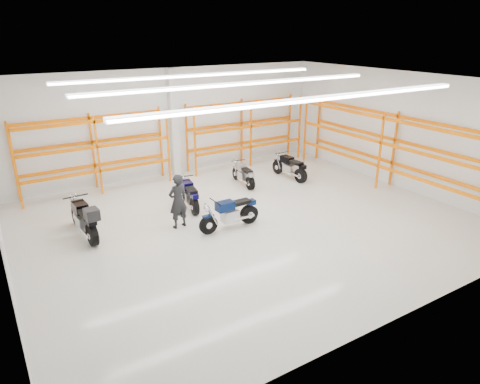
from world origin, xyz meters
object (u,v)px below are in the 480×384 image
motorcycle_back_c (244,175)px  structural_column (174,123)px  motorcycle_back_d (291,168)px  standing_man (178,201)px  motorcycle_back_a (85,220)px  motorcycle_back_b (189,195)px  motorcycle_main (232,214)px

motorcycle_back_c → structural_column: bearing=122.6°
motorcycle_back_c → motorcycle_back_d: motorcycle_back_d is taller
motorcycle_back_c → standing_man: (-3.85, -2.25, 0.46)m
motorcycle_back_a → structural_column: size_ratio=0.53×
motorcycle_back_b → standing_man: (-0.96, -1.25, 0.41)m
standing_man → motorcycle_back_c: bearing=-159.3°
motorcycle_main → motorcycle_back_a: 4.47m
motorcycle_back_b → motorcycle_back_c: bearing=19.0°
motorcycle_back_a → standing_man: size_ratio=1.35×
motorcycle_main → standing_man: 1.75m
motorcycle_back_b → motorcycle_back_d: size_ratio=0.99×
motorcycle_main → motorcycle_back_c: 4.00m
motorcycle_back_b → standing_man: 1.63m
motorcycle_back_a → motorcycle_back_d: (8.68, 1.14, -0.11)m
motorcycle_back_c → motorcycle_back_d: size_ratio=0.90×
motorcycle_main → standing_man: size_ratio=1.19×
motorcycle_back_a → motorcycle_back_d: motorcycle_back_a is taller
motorcycle_back_c → motorcycle_back_d: bearing=-9.2°
motorcycle_back_c → structural_column: structural_column is taller
motorcycle_main → structural_column: structural_column is taller
motorcycle_back_a → motorcycle_back_c: bearing=12.7°
motorcycle_back_a → structural_column: structural_column is taller
motorcycle_back_d → motorcycle_back_c: bearing=170.8°
motorcycle_back_c → motorcycle_back_d: 2.14m
motorcycle_back_a → structural_column: 6.61m
motorcycle_back_b → structural_column: 4.31m
motorcycle_back_a → structural_column: bearing=41.5°
motorcycle_back_b → structural_column: bearing=73.2°
motorcycle_main → motorcycle_back_b: bearing=102.0°
motorcycle_back_d → motorcycle_back_b: bearing=-172.6°
structural_column → motorcycle_back_b: bearing=-106.8°
motorcycle_back_b → standing_man: standing_man is taller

